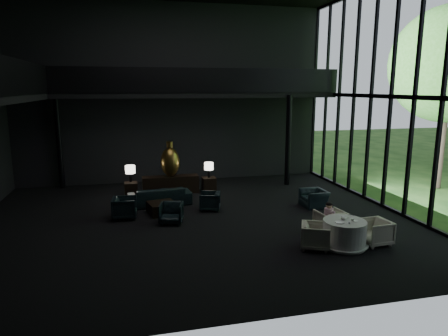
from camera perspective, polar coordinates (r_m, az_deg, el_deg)
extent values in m
cube|color=black|center=(13.32, -3.96, -7.48)|extent=(14.00, 12.00, 0.02)
cube|color=black|center=(18.56, -7.19, 10.38)|extent=(14.00, 0.04, 8.00)
cube|color=black|center=(6.76, 3.96, 8.77)|extent=(14.00, 0.04, 8.00)
cube|color=black|center=(17.71, -3.56, 10.40)|extent=(12.00, 2.00, 0.25)
cube|color=black|center=(12.81, -27.41, 11.47)|extent=(0.06, 12.00, 1.00)
cube|color=black|center=(16.72, -3.00, 12.41)|extent=(12.00, 0.06, 1.00)
cylinder|color=black|center=(18.54, -22.50, 3.40)|extent=(0.24, 0.24, 4.00)
cylinder|color=black|center=(17.95, 9.15, 3.89)|extent=(0.24, 0.24, 4.00)
cylinder|color=#382D23|center=(19.52, 28.68, 4.56)|extent=(0.36, 0.36, 4.90)
cube|color=black|center=(16.66, -7.63, -2.37)|extent=(2.30, 0.52, 0.73)
ellipsoid|color=olive|center=(16.41, -7.70, 0.85)|extent=(0.77, 0.77, 1.19)
cylinder|color=olive|center=(16.30, -7.77, 3.33)|extent=(0.26, 0.26, 0.24)
cube|color=black|center=(16.54, -13.13, -2.97)|extent=(0.51, 0.51, 0.57)
cylinder|color=black|center=(16.57, -13.20, -1.32)|extent=(0.12, 0.12, 0.35)
cylinder|color=white|center=(16.50, -13.25, -0.19)|extent=(0.40, 0.40, 0.32)
cube|color=black|center=(16.83, -2.17, -2.36)|extent=(0.55, 0.55, 0.61)
cylinder|color=black|center=(16.71, -2.18, -0.80)|extent=(0.11, 0.11, 0.33)
cylinder|color=white|center=(16.65, -2.18, 0.27)|extent=(0.38, 0.38, 0.31)
imported|color=black|center=(15.06, -9.19, -3.39)|extent=(2.60, 0.99, 0.99)
imported|color=black|center=(13.81, -14.02, -5.35)|extent=(0.79, 0.84, 0.81)
imported|color=black|center=(14.31, -2.04, -4.74)|extent=(0.75, 0.78, 0.65)
imported|color=black|center=(13.05, -7.56, -6.33)|extent=(0.83, 0.79, 0.71)
imported|color=black|center=(15.07, 12.75, -4.03)|extent=(0.57, 0.86, 0.74)
cube|color=black|center=(14.09, -8.86, -5.68)|extent=(1.06, 1.06, 0.40)
cylinder|color=white|center=(11.57, 16.79, -8.97)|extent=(1.17, 1.17, 0.75)
cone|color=white|center=(11.68, 16.69, -10.47)|extent=(1.32, 1.32, 0.10)
imported|color=#B2ACA0|center=(12.41, 14.96, -7.28)|extent=(0.87, 0.82, 0.82)
imported|color=#BBB8AF|center=(12.02, 20.75, -8.40)|extent=(0.76, 0.80, 0.77)
imported|color=#AFA9A1|center=(11.26, 12.95, -9.31)|extent=(0.93, 0.96, 0.76)
cylinder|color=pink|center=(12.23, 14.72, -6.43)|extent=(0.27, 0.27, 0.38)
sphere|color=#D8A884|center=(12.14, 14.78, -5.15)|extent=(0.19, 0.19, 0.19)
ellipsoid|color=black|center=(12.14, 14.79, -5.02)|extent=(0.20, 0.20, 0.13)
cylinder|color=white|center=(11.24, 16.21, -7.47)|extent=(0.26, 0.26, 0.02)
cylinder|color=white|center=(11.73, 16.88, -6.71)|extent=(0.23, 0.23, 0.01)
cylinder|color=white|center=(11.47, 18.25, -7.23)|extent=(0.17, 0.17, 0.01)
cylinder|color=white|center=(11.49, 17.90, -6.97)|extent=(0.10, 0.10, 0.07)
ellipsoid|color=white|center=(11.49, 16.72, -6.91)|extent=(0.16, 0.16, 0.08)
cylinder|color=#99999E|center=(11.21, 17.47, -7.47)|extent=(0.07, 0.07, 0.06)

